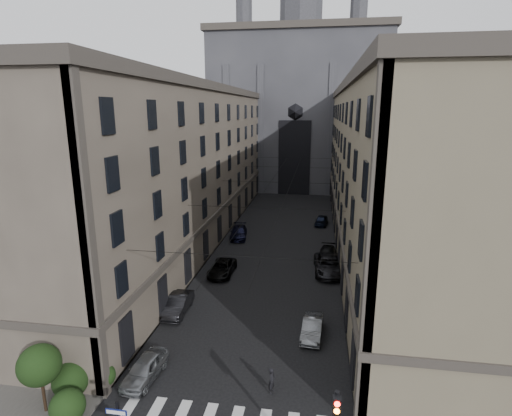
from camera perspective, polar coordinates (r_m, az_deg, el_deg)
The scene contains 16 objects.
sidewalk_left at distance 52.55m, azimuth -8.16°, elevation -3.83°, with size 7.00×80.00×0.15m, color #383533.
sidewalk_right at distance 50.71m, azimuth 15.26°, elevation -4.85°, with size 7.00×80.00×0.15m, color #383533.
building_left at distance 51.48m, azimuth -11.67°, elevation 6.25°, with size 13.60×60.60×18.85m.
building_right at distance 49.06m, azimuth 19.38°, elevation 5.38°, with size 13.60×60.60×18.85m.
gothic_tower at distance 86.89m, azimuth 6.13°, elevation 15.04°, with size 35.00×23.00×58.00m.
shrub_cluster at distance 25.65m, azimuth -26.02°, elevation -21.14°, with size 3.90×4.40×3.90m.
tram_wires at distance 48.42m, azimuth 3.40°, elevation 3.53°, with size 14.00×60.00×0.43m.
car_left_near at distance 26.89m, azimuth -15.61°, elevation -21.25°, with size 1.62×4.02×1.37m, color slate.
car_left_midnear at distance 33.56m, azimuth -11.09°, elevation -13.36°, with size 1.52×4.35×1.43m, color black.
car_left_midfar at distance 40.12m, azimuth -4.88°, elevation -8.54°, with size 2.20×4.77×1.33m, color black.
car_left_far at distance 50.95m, azimuth -2.50°, elevation -3.51°, with size 2.00×4.91×1.43m, color black.
car_right_near at distance 30.32m, azimuth 8.05°, elevation -16.54°, with size 1.38×3.96×1.31m, color slate.
car_right_midnear at distance 40.91m, azimuth 10.31°, elevation -8.03°, with size 2.73×5.92×1.65m, color black.
car_right_midfar at distance 44.41m, azimuth 10.24°, elevation -6.49°, with size 1.80×4.43×1.29m, color black.
car_right_far at distance 57.27m, azimuth 9.32°, elevation -1.77°, with size 1.56×3.88×1.32m, color black.
pedestrian at distance 25.02m, azimuth 2.28°, elevation -23.39°, with size 0.58×0.38×1.58m, color black.
Camera 1 is at (4.54, -11.79, 15.94)m, focal length 28.00 mm.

